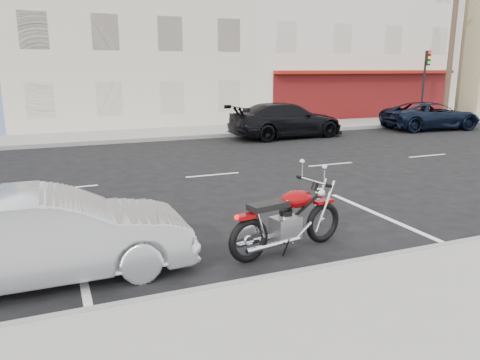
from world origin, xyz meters
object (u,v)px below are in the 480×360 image
object	(u,v)px
utility_pole	(452,37)
traffic_light	(425,76)
fire_hydrant	(399,114)
sedan_silver	(50,236)
car_far	(286,120)
motorcycle	(324,213)
suv_far	(431,116)

from	to	relation	value
utility_pole	traffic_light	size ratio (longest dim) A/B	2.37
traffic_light	fire_hydrant	world-z (taller)	traffic_light
sedan_silver	traffic_light	bearing A→B (deg)	-55.13
traffic_light	car_far	size ratio (longest dim) A/B	0.72
fire_hydrant	traffic_light	bearing A→B (deg)	-6.36
traffic_light	motorcycle	xyz separation A→B (m)	(-15.43, -14.13, -2.03)
motorcycle	traffic_light	bearing A→B (deg)	31.21
utility_pole	suv_far	size ratio (longest dim) A/B	1.83
sedan_silver	suv_far	world-z (taller)	suv_far
fire_hydrant	sedan_silver	distance (m)	23.17
fire_hydrant	car_far	size ratio (longest dim) A/B	0.14
utility_pole	sedan_silver	distance (m)	26.40
suv_far	car_far	xyz separation A→B (m)	(-8.04, 0.27, 0.08)
fire_hydrant	car_far	bearing A→B (deg)	-163.08
traffic_light	sedan_silver	size ratio (longest dim) A/B	0.94
sedan_silver	suv_far	bearing A→B (deg)	-58.06
sedan_silver	car_far	size ratio (longest dim) A/B	0.77
utility_pole	motorcycle	world-z (taller)	utility_pole
utility_pole	fire_hydrant	world-z (taller)	utility_pole
traffic_light	car_far	world-z (taller)	traffic_light
traffic_light	fire_hydrant	xyz separation A→B (m)	(-1.50, 0.17, -2.03)
motorcycle	suv_far	distance (m)	17.69
utility_pole	traffic_light	distance (m)	2.97
utility_pole	suv_far	world-z (taller)	utility_pole
fire_hydrant	suv_far	world-z (taller)	suv_far
traffic_light	suv_far	distance (m)	3.81
utility_pole	car_far	world-z (taller)	utility_pole
suv_far	car_far	size ratio (longest dim) A/B	0.93
utility_pole	suv_far	bearing A→B (deg)	-143.22
car_far	utility_pole	bearing A→B (deg)	-81.20
sedan_silver	fire_hydrant	bearing A→B (deg)	-52.66
utility_pole	car_far	distance (m)	12.91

